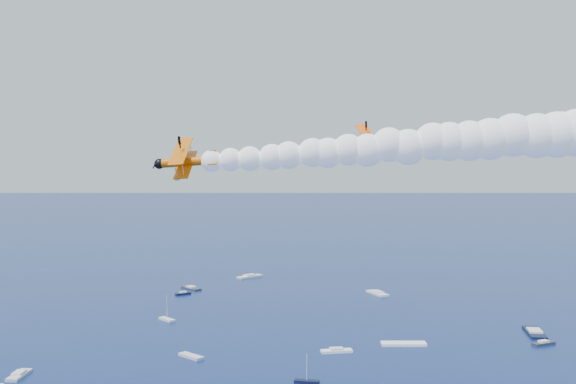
% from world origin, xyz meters
% --- Properties ---
extents(biplane_lead, '(11.54, 12.99, 8.88)m').
position_xyz_m(biplane_lead, '(10.16, 27.11, 55.37)').
color(biplane_lead, '#FD5505').
extents(biplane_trail, '(10.99, 12.85, 9.41)m').
position_xyz_m(biplane_trail, '(-7.74, -2.18, 52.40)').
color(biplane_trail, '#DF6004').
extents(smoke_trail_lead, '(57.64, 43.47, 10.47)m').
position_xyz_m(smoke_trail_lead, '(35.70, 37.82, 57.46)').
color(smoke_trail_lead, white).
extents(smoke_trail_trail, '(57.18, 33.92, 10.47)m').
position_xyz_m(smoke_trail_trail, '(18.89, 5.45, 54.49)').
color(smoke_trail_trail, white).
extents(spectator_boats, '(200.12, 179.12, 0.70)m').
position_xyz_m(spectator_boats, '(-8.63, 110.56, 0.35)').
color(spectator_boats, black).
rests_on(spectator_boats, ground).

